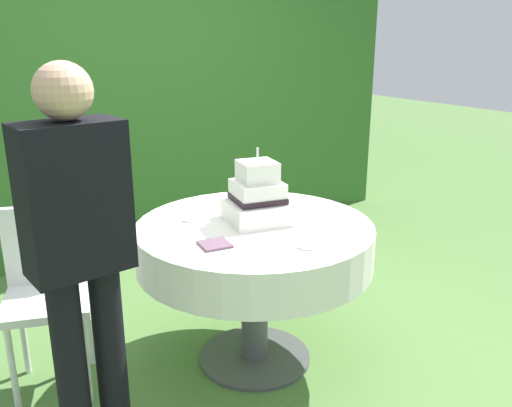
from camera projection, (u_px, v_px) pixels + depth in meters
ground_plane at (255, 358)px, 2.93m from camera, size 20.00×20.00×0.00m
foliage_hedge at (112, 104)px, 4.33m from camera, size 5.09×0.60×2.28m
cake_table at (255, 246)px, 2.74m from camera, size 1.19×1.19×0.77m
wedding_cake at (258, 198)px, 2.72m from camera, size 0.35×0.35×0.38m
serving_plate_near at (301, 204)px, 3.00m from camera, size 0.11×0.11×0.01m
serving_plate_far at (308, 245)px, 2.42m from camera, size 0.12×0.12×0.01m
serving_plate_left at (193, 219)px, 2.76m from camera, size 0.11×0.11×0.01m
napkin_stack at (215, 244)px, 2.43m from camera, size 0.14×0.14×0.01m
garden_chair at (48, 281)px, 2.62m from camera, size 0.50×0.50×0.89m
standing_person at (80, 251)px, 1.96m from camera, size 0.38×0.24×1.60m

